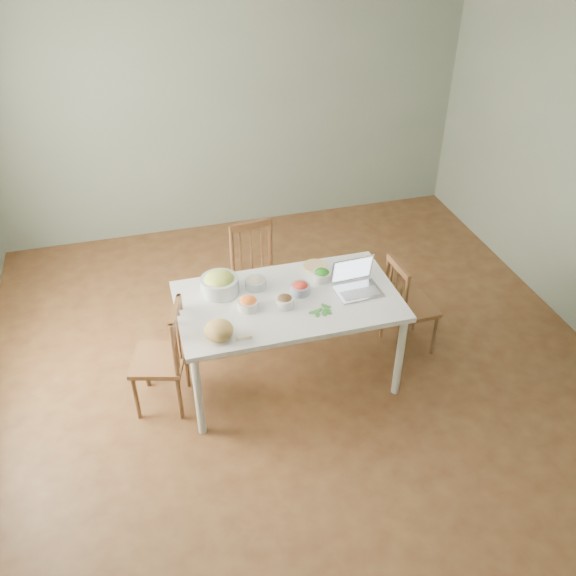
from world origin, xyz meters
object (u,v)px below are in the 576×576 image
object	(u,v)px
chair_left	(158,358)
laptop	(359,280)
bowl_squash	(220,283)
chair_right	(411,305)
dining_table	(288,339)
bread_boule	(219,330)
chair_far	(259,278)

from	to	relation	value
chair_left	laptop	distance (m)	1.59
chair_left	bowl_squash	xyz separation A→B (m)	(0.53, 0.25, 0.41)
laptop	chair_left	bearing A→B (deg)	175.48
chair_right	dining_table	bearing A→B (deg)	91.70
bowl_squash	chair_left	bearing A→B (deg)	-155.08
chair_right	bread_boule	distance (m)	1.74
bread_boule	laptop	distance (m)	1.13
dining_table	chair_right	size ratio (longest dim) A/B	1.90
dining_table	chair_right	xyz separation A→B (m)	(1.08, 0.09, 0.05)
bowl_squash	laptop	world-z (taller)	laptop
chair_left	chair_far	bearing A→B (deg)	145.88
chair_far	laptop	distance (m)	1.09
bread_boule	laptop	bearing A→B (deg)	12.47
laptop	chair_right	bearing A→B (deg)	12.33
chair_left	dining_table	bearing A→B (deg)	107.47
chair_far	bread_boule	size ratio (longest dim) A/B	4.63
chair_far	chair_right	distance (m)	1.31
laptop	bowl_squash	bearing A→B (deg)	161.11
chair_far	bread_boule	bearing A→B (deg)	-122.68
chair_right	bowl_squash	xyz separation A→B (m)	(-1.55, 0.13, 0.42)
chair_left	bread_boule	bearing A→B (deg)	72.72
dining_table	chair_far	world-z (taller)	chair_far
chair_far	bread_boule	world-z (taller)	chair_far
dining_table	chair_right	world-z (taller)	chair_right
dining_table	bread_boule	xyz separation A→B (m)	(-0.57, -0.30, 0.45)
dining_table	laptop	size ratio (longest dim) A/B	4.96
chair_far	laptop	xyz separation A→B (m)	(0.58, -0.82, 0.42)
chair_left	chair_right	bearing A→B (deg)	109.38
chair_left	bowl_squash	world-z (taller)	bowl_squash
chair_left	chair_right	world-z (taller)	chair_left
chair_far	chair_right	bearing A→B (deg)	-37.26
chair_left	bowl_squash	distance (m)	0.71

